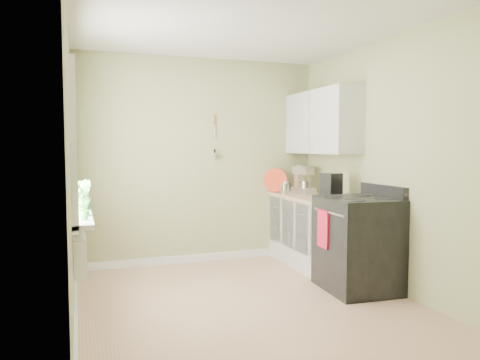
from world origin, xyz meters
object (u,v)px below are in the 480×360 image
object	(u,v)px
coffee_maker	(331,188)
stove	(358,243)
stand_mixer	(303,181)
kettle	(285,188)

from	to	relation	value
coffee_maker	stove	bearing A→B (deg)	-87.26
stove	coffee_maker	bearing A→B (deg)	92.74
stove	stand_mixer	distance (m)	1.52
kettle	stand_mixer	bearing A→B (deg)	8.88
stove	kettle	bearing A→B (deg)	99.55
stove	coffee_maker	size ratio (longest dim) A/B	3.52
kettle	coffee_maker	distance (m)	0.85
kettle	coffee_maker	size ratio (longest dim) A/B	0.56
stove	kettle	size ratio (longest dim) A/B	6.27
kettle	coffee_maker	xyz separation A→B (m)	(0.20, -0.83, 0.06)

